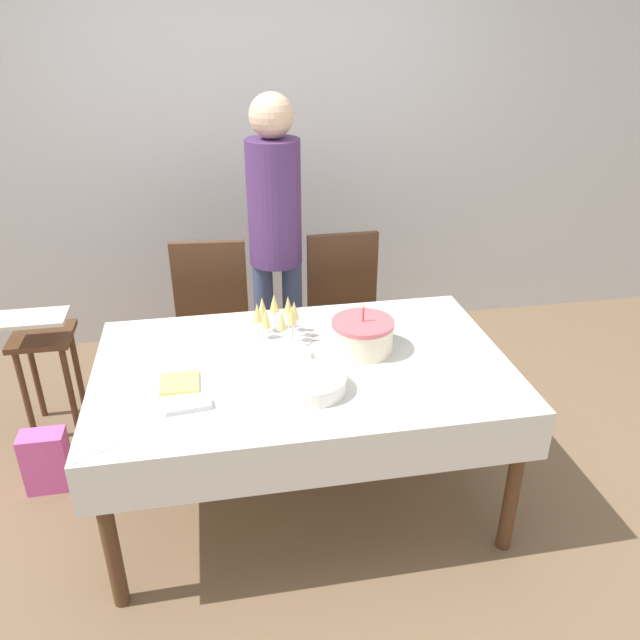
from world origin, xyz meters
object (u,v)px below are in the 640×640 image
object	(u,v)px
champagne_tray	(277,320)
plate_stack_main	(312,383)
dining_chair_far_right	(346,313)
plate_stack_dessert	(287,357)
person_standing	(276,225)
high_chair	(44,350)
birthday_cake	(363,335)
gift_bag	(47,461)
dining_chair_far_left	(211,324)

from	to	relation	value
champagne_tray	plate_stack_main	distance (m)	0.45
dining_chair_far_right	plate_stack_main	world-z (taller)	dining_chair_far_right
plate_stack_dessert	person_standing	xyz separation A→B (m)	(0.06, 0.89, 0.28)
champagne_tray	high_chair	world-z (taller)	champagne_tray
champagne_tray	plate_stack_main	bearing A→B (deg)	-79.60
plate_stack_dessert	birthday_cake	bearing A→B (deg)	5.62
dining_chair_far_right	high_chair	xyz separation A→B (m)	(-1.60, -0.08, -0.03)
birthday_cake	high_chair	world-z (taller)	birthday_cake
birthday_cake	plate_stack_main	bearing A→B (deg)	-133.98
birthday_cake	plate_stack_dessert	bearing A→B (deg)	-174.38
birthday_cake	gift_bag	size ratio (longest dim) A/B	0.87
dining_chair_far_right	champagne_tray	xyz separation A→B (m)	(-0.45, -0.62, 0.31)
plate_stack_main	person_standing	world-z (taller)	person_standing
person_standing	high_chair	distance (m)	1.35
person_standing	birthday_cake	bearing A→B (deg)	-72.62
dining_chair_far_left	person_standing	world-z (taller)	person_standing
dining_chair_far_right	champagne_tray	bearing A→B (deg)	-126.03
champagne_tray	gift_bag	xyz separation A→B (m)	(-1.10, 0.05, -0.67)
plate_stack_main	plate_stack_dessert	world-z (taller)	plate_stack_main
plate_stack_dessert	high_chair	world-z (taller)	plate_stack_dessert
birthday_cake	gift_bag	world-z (taller)	birthday_cake
birthday_cake	person_standing	xyz separation A→B (m)	(-0.27, 0.85, 0.23)
dining_chair_far_right	plate_stack_dessert	world-z (taller)	dining_chair_far_right
dining_chair_far_left	plate_stack_main	distance (m)	1.15
dining_chair_far_right	gift_bag	size ratio (longest dim) A/B	3.07
high_chair	gift_bag	bearing A→B (deg)	-84.24
gift_bag	plate_stack_main	bearing A→B (deg)	-22.49
dining_chair_far_right	dining_chair_far_left	bearing A→B (deg)	-179.97
dining_chair_far_right	plate_stack_main	size ratio (longest dim) A/B	3.57
dining_chair_far_left	high_chair	distance (m)	0.86
champagne_tray	plate_stack_main	xyz separation A→B (m)	(0.08, -0.44, -0.06)
high_chair	dining_chair_far_left	bearing A→B (deg)	5.47
dining_chair_far_right	champagne_tray	size ratio (longest dim) A/B	3.26
plate_stack_dessert	gift_bag	world-z (taller)	plate_stack_dessert
plate_stack_main	gift_bag	xyz separation A→B (m)	(-1.18, 0.49, -0.60)
champagne_tray	high_chair	distance (m)	1.31
champagne_tray	plate_stack_dessert	bearing A→B (deg)	-85.86
person_standing	gift_bag	size ratio (longest dim) A/B	5.52
dining_chair_far_right	high_chair	distance (m)	1.60
champagne_tray	person_standing	world-z (taller)	person_standing
plate_stack_dessert	high_chair	xyz separation A→B (m)	(-1.16, 0.74, -0.26)
plate_stack_main	champagne_tray	bearing A→B (deg)	100.40
dining_chair_far_right	champagne_tray	world-z (taller)	dining_chair_far_right
dining_chair_far_right	plate_stack_dessert	distance (m)	0.96
dining_chair_far_left	person_standing	size ratio (longest dim) A/B	0.56
birthday_cake	dining_chair_far_right	bearing A→B (deg)	82.25
gift_bag	high_chair	bearing A→B (deg)	95.76
dining_chair_far_left	high_chair	world-z (taller)	dining_chair_far_left
champagne_tray	gift_bag	distance (m)	1.29
champagne_tray	high_chair	xyz separation A→B (m)	(-1.15, 0.54, -0.34)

